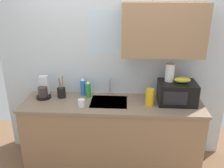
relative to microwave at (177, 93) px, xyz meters
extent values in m
cube|color=silver|center=(-0.80, 0.30, 0.21)|extent=(3.05, 0.10, 2.50)
cube|color=#9E7551|center=(-0.21, 0.09, 0.75)|extent=(0.97, 0.32, 0.62)
cube|color=silver|center=(-0.84, 0.26, 0.69)|extent=(0.56, 0.02, 0.55)
cube|color=#9E7551|center=(-0.80, -0.05, -0.60)|extent=(2.25, 0.60, 0.86)
cube|color=#8C725B|center=(-0.80, -0.05, -0.15)|extent=(2.28, 0.63, 0.03)
cube|color=#9EA0A5|center=(-0.84, -0.03, -0.21)|extent=(0.46, 0.38, 0.14)
cylinder|color=#B2B5BA|center=(-0.84, 0.19, -0.02)|extent=(0.03, 0.03, 0.23)
cube|color=black|center=(0.00, 0.00, 0.00)|extent=(0.46, 0.34, 0.27)
cube|color=black|center=(-0.05, -0.17, 0.00)|extent=(0.28, 0.01, 0.17)
ellipsoid|color=gold|center=(0.05, 0.00, 0.17)|extent=(0.20, 0.11, 0.07)
cylinder|color=white|center=(-0.10, 0.05, 0.24)|extent=(0.11, 0.11, 0.22)
cylinder|color=black|center=(-1.71, 0.03, -0.12)|extent=(0.19, 0.19, 0.03)
cylinder|color=#3F332D|center=(-1.71, 0.02, -0.04)|extent=(0.12, 0.12, 0.13)
cube|color=silver|center=(-1.71, 0.10, 0.01)|extent=(0.11, 0.09, 0.26)
cylinder|color=green|center=(-1.12, 0.11, -0.04)|extent=(0.06, 0.06, 0.19)
cone|color=white|center=(-1.12, 0.11, 0.07)|extent=(0.05, 0.05, 0.04)
cylinder|color=blue|center=(-1.21, 0.17, -0.03)|extent=(0.07, 0.07, 0.21)
cone|color=white|center=(-1.21, 0.17, 0.09)|extent=(0.05, 0.05, 0.04)
cylinder|color=gold|center=(-0.34, -0.10, -0.03)|extent=(0.10, 0.10, 0.21)
cylinder|color=white|center=(-1.16, -0.19, -0.09)|extent=(0.08, 0.08, 0.09)
cylinder|color=black|center=(-1.48, 0.07, -0.07)|extent=(0.11, 0.11, 0.13)
cylinder|color=olive|center=(-1.49, 0.07, 0.02)|extent=(0.02, 0.01, 0.23)
cylinder|color=olive|center=(-1.46, 0.08, 0.03)|extent=(0.03, 0.02, 0.25)
cylinder|color=olive|center=(-1.48, 0.05, 0.01)|extent=(0.02, 0.03, 0.22)
camera|label=1|loc=(-0.63, -2.77, 1.17)|focal=38.34mm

